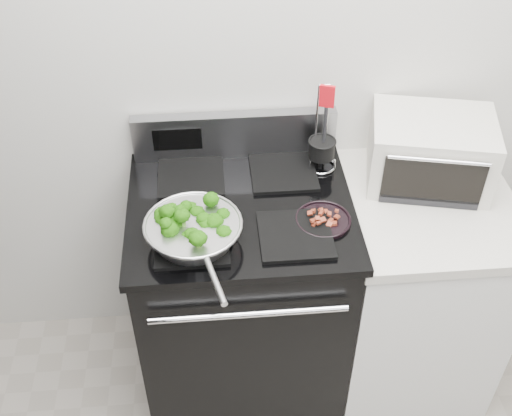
{
  "coord_description": "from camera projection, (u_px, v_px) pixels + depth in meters",
  "views": [
    {
      "loc": [
        -0.39,
        -0.27,
        2.41
      ],
      "look_at": [
        -0.25,
        1.36,
        0.98
      ],
      "focal_mm": 45.0,
      "sensor_mm": 36.0,
      "label": 1
    }
  ],
  "objects": [
    {
      "name": "back_wall",
      "position": [
        318.0,
        51.0,
        2.24
      ],
      "size": [
        4.0,
        0.02,
        2.7
      ],
      "primitive_type": "cube",
      "color": "beige",
      "rests_on": "ground"
    },
    {
      "name": "counter",
      "position": [
        411.0,
        287.0,
        2.6
      ],
      "size": [
        0.62,
        0.68,
        0.92
      ],
      "color": "white",
      "rests_on": "floor"
    },
    {
      "name": "skillet",
      "position": [
        194.0,
        230.0,
        2.06
      ],
      "size": [
        0.32,
        0.5,
        0.07
      ],
      "rotation": [
        0.0,
        0.0,
        0.25
      ],
      "color": "silver",
      "rests_on": "gas_range"
    },
    {
      "name": "toaster_oven",
      "position": [
        430.0,
        151.0,
        2.32
      ],
      "size": [
        0.49,
        0.41,
        0.25
      ],
      "rotation": [
        0.0,
        0.0,
        -0.22
      ],
      "color": "beige",
      "rests_on": "counter"
    },
    {
      "name": "gas_range",
      "position": [
        242.0,
        293.0,
        2.54
      ],
      "size": [
        0.79,
        0.69,
        1.13
      ],
      "color": "black",
      "rests_on": "floor"
    },
    {
      "name": "utensil_holder",
      "position": [
        321.0,
        153.0,
        2.36
      ],
      "size": [
        0.12,
        0.12,
        0.36
      ],
      "rotation": [
        0.0,
        0.0,
        -0.34
      ],
      "color": "silver",
      "rests_on": "gas_range"
    },
    {
      "name": "broccoli_pile",
      "position": [
        193.0,
        226.0,
        2.05
      ],
      "size": [
        0.25,
        0.25,
        0.09
      ],
      "primitive_type": null,
      "color": "#0E3304",
      "rests_on": "skillet"
    },
    {
      "name": "bacon_plate",
      "position": [
        323.0,
        218.0,
        2.16
      ],
      "size": [
        0.19,
        0.19,
        0.04
      ],
      "rotation": [
        0.0,
        0.0,
        0.03
      ],
      "color": "black",
      "rests_on": "gas_range"
    }
  ]
}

